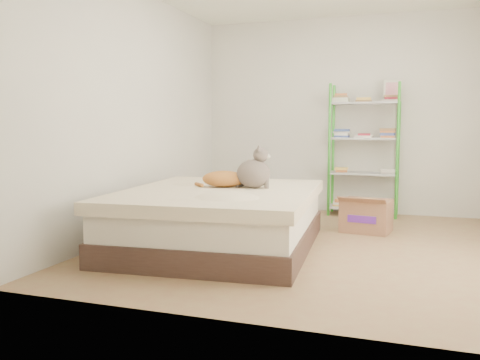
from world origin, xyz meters
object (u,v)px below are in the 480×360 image
at_px(bed, 220,218).
at_px(white_bin, 278,198).
at_px(shelf_unit, 364,149).
at_px(cardboard_box, 366,216).
at_px(orange_cat, 224,177).
at_px(grey_cat, 253,167).

height_order(bed, white_bin, bed).
relative_size(shelf_unit, cardboard_box, 3.10).
distance_m(bed, cardboard_box, 1.73).
bearing_deg(cardboard_box, orange_cat, -133.88).
bearing_deg(bed, cardboard_box, 38.54).
distance_m(orange_cat, grey_cat, 0.31).
bearing_deg(grey_cat, bed, 110.89).
xyz_separation_m(orange_cat, grey_cat, (0.29, 0.03, 0.10)).
height_order(bed, orange_cat, orange_cat).
bearing_deg(orange_cat, white_bin, 74.85).
relative_size(bed, shelf_unit, 1.33).
height_order(bed, grey_cat, grey_cat).
bearing_deg(shelf_unit, grey_cat, -113.13).
bearing_deg(cardboard_box, shelf_unit, 105.67).
height_order(shelf_unit, white_bin, shelf_unit).
relative_size(orange_cat, cardboard_box, 0.91).
xyz_separation_m(bed, cardboard_box, (1.27, 1.18, -0.10)).
distance_m(bed, grey_cat, 0.59).
distance_m(bed, orange_cat, 0.42).
height_order(orange_cat, cardboard_box, orange_cat).
relative_size(grey_cat, white_bin, 1.11).
xyz_separation_m(shelf_unit, white_bin, (-1.14, -0.03, -0.68)).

